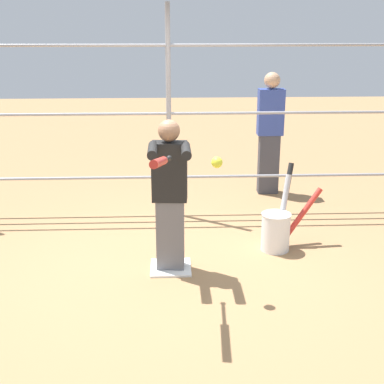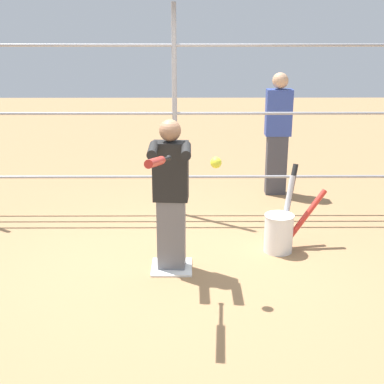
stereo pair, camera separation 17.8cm
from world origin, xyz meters
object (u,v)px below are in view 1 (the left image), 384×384
object	(u,v)px
baseball_bat_swinging	(161,162)
softball_in_flight	(217,162)
bat_bucket	(278,228)
batter	(170,192)
bystander_behind_fence	(270,132)

from	to	relation	value
baseball_bat_swinging	softball_in_flight	xyz separation A→B (m)	(-0.47, -0.40, -0.12)
softball_in_flight	bat_bucket	distance (m)	1.54
batter	softball_in_flight	bearing A→B (deg)	130.11
batter	softball_in_flight	distance (m)	0.75
bystander_behind_fence	baseball_bat_swinging	bearing A→B (deg)	65.97
batter	bat_bucket	bearing A→B (deg)	-158.68
softball_in_flight	bat_bucket	size ratio (longest dim) A/B	0.11
batter	bat_bucket	world-z (taller)	batter
baseball_bat_swinging	softball_in_flight	size ratio (longest dim) A/B	8.70
batter	bystander_behind_fence	world-z (taller)	bystander_behind_fence
softball_in_flight	batter	bearing A→B (deg)	-49.89
batter	bystander_behind_fence	size ratio (longest dim) A/B	0.89
baseball_bat_swinging	softball_in_flight	bearing A→B (deg)	-139.65
baseball_bat_swinging	bat_bucket	xyz separation A→B (m)	(-1.22, -1.33, -1.09)
batter	softball_in_flight	world-z (taller)	batter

